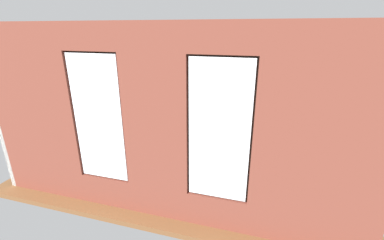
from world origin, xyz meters
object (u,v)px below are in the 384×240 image
Objects in this scene: coffee_table at (202,136)px; candle_jar at (188,133)px; cup_ceramic at (205,135)px; potted_plant_corner_near_left at (306,120)px; potted_plant_by_left_couch at (286,141)px; couch_by_window at (158,176)px; potted_plant_near_tv at (96,134)px; tv_flatscreen at (98,113)px; papasan_chair at (176,118)px; potted_plant_beside_window_right at (67,153)px; potted_plant_corner_far_left at (332,190)px; potted_plant_foreground_right at (133,104)px; remote_black at (202,134)px; media_console at (100,132)px; potted_plant_between_couches at (229,173)px; couch_left at (309,169)px; table_plant_small at (216,130)px.

candle_jar is (0.37, 0.12, 0.11)m from coffee_table.
coffee_table is at bearing -52.57° from cup_ceramic.
potted_plant_corner_near_left reaches higher than potted_plant_by_left_couch.
couch_by_window is at bearing 76.90° from cup_ceramic.
tv_flatscreen is at bearing -58.75° from potted_plant_near_tv.
papasan_chair is 1.33× the size of potted_plant_beside_window_right.
candle_jar is at bearing 12.24° from potted_plant_by_left_couch.
cup_ceramic is 0.10× the size of potted_plant_corner_far_left.
potted_plant_beside_window_right is (-0.31, 3.51, -0.12)m from potted_plant_foreground_right.
remote_black is 1.45m from papasan_chair.
potted_plant_corner_near_left is (-5.81, -1.58, 0.43)m from media_console.
potted_plant_foreground_right reaches higher than coffee_table.
cup_ceramic is (-0.09, 0.12, 0.10)m from coffee_table.
tv_flatscreen is (3.08, 0.26, 0.45)m from coffee_table.
potted_plant_by_left_couch is (-5.26, -0.70, 0.09)m from media_console.
potted_plant_between_couches is at bearing -178.48° from couch_by_window.
media_console is at bearing -58.67° from potted_plant_near_tv.
table_plant_small is (2.24, -1.14, 0.20)m from couch_left.
table_plant_small is (-0.71, -0.26, 0.05)m from candle_jar.
couch_left is 2.21× the size of potted_plant_near_tv.
potted_plant_beside_window_right reaches higher than couch_by_window.
potted_plant_by_left_couch is (-2.55, -0.55, -0.15)m from candle_jar.
potted_plant_beside_window_right is (3.51, 0.14, -0.01)m from potted_plant_between_couches.
table_plant_small is 0.17× the size of potted_plant_between_couches.
couch_left reaches higher than potted_plant_by_left_couch.
couch_by_window is 1.64× the size of potted_plant_corner_near_left.
couch_by_window is 2.19m from remote_black.
tv_flatscreen is 1.20× the size of potted_plant_beside_window_right.
media_console is at bearing -18.93° from potted_plant_corner_far_left.
couch_left is at bearing 160.50° from cup_ceramic.
potted_plant_between_couches reaches higher than potted_plant_by_left_couch.
potted_plant_between_couches reaches higher than papasan_chair.
potted_plant_corner_far_left reaches higher than table_plant_small.
remote_black is 0.15× the size of papasan_chair.
potted_plant_between_couches is (-1.04, 2.12, 0.25)m from coffee_table.
potted_plant_beside_window_right reaches higher than media_console.
potted_plant_near_tv is (2.16, 1.05, 0.13)m from candle_jar.
potted_plant_by_left_couch is (-5.26, -0.69, -0.49)m from tv_flatscreen.
potted_plant_corner_near_left reaches higher than coffee_table.
remote_black is (0.34, 0.14, -0.10)m from table_plant_small.
coffee_table is at bearing 140.01° from papasan_chair.
cup_ceramic is 2.22m from potted_plant_between_couches.
tv_flatscreen is (0.00, -0.00, 0.58)m from media_console.
media_console is 4.54m from potted_plant_between_couches.
potted_plant_corner_far_left is (-0.15, 1.25, 0.35)m from couch_left.
media_console is at bearing -35.05° from couch_by_window.
cup_ceramic is at bearing 154.45° from potted_plant_foreground_right.
tv_flatscreen reaches higher than cup_ceramic.
cup_ceramic is at bearing 180.00° from candle_jar.
cup_ceramic is 0.11× the size of potted_plant_near_tv.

